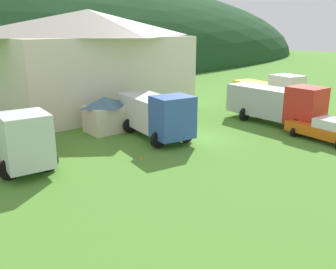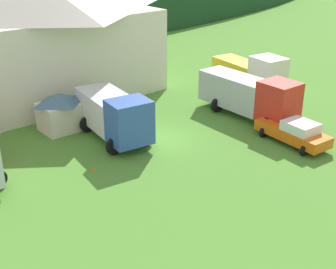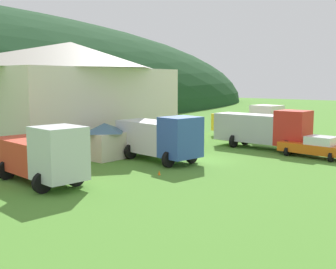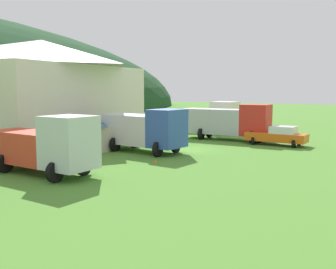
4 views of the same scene
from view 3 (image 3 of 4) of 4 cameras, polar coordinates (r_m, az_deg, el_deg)
ground_plane at (r=30.80m, az=4.65°, el=-3.52°), size 200.00×200.00×0.00m
depot_building at (r=39.54m, az=-12.91°, el=5.66°), size 17.58×12.73×9.23m
play_shed_cream at (r=31.42m, az=-8.59°, el=-0.81°), size 2.92×2.54×2.68m
tow_truck_silver at (r=24.60m, az=-16.77°, el=-2.55°), size 3.52×7.36×3.39m
box_truck_blue at (r=30.28m, az=-1.11°, el=-0.30°), size 3.90×7.17×3.33m
crane_truck_red at (r=36.50m, az=12.91°, el=0.89°), size 3.16×8.27×3.40m
heavy_rig_striped at (r=42.56m, az=11.11°, el=1.70°), size 3.67×7.70×3.44m
service_pickup_orange at (r=33.55m, az=19.32°, el=-1.58°), size 2.58×5.22×1.66m
traffic_cone_near_pickup at (r=26.02m, az=-1.20°, el=-5.52°), size 0.36×0.36×0.60m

